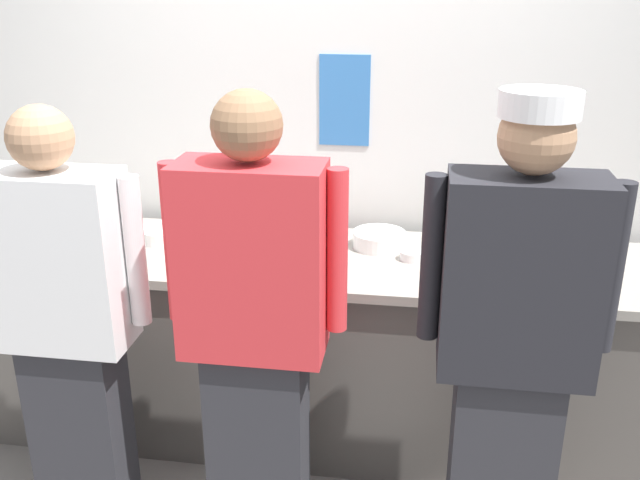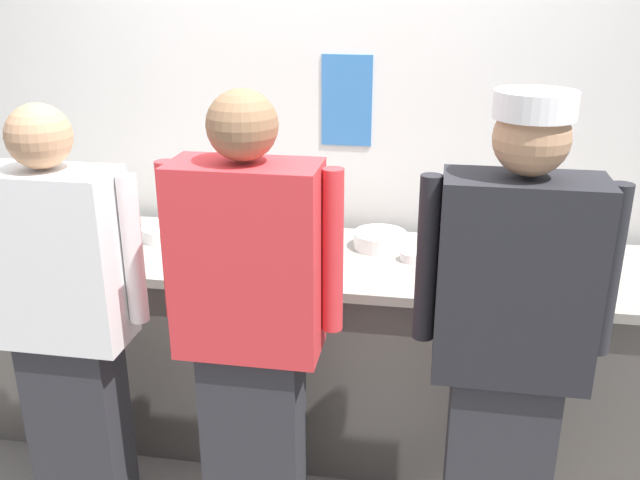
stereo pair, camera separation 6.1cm
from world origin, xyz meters
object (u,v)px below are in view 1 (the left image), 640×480
at_px(sheet_tray, 268,247).
at_px(ramekin_yellow_sauce, 34,240).
at_px(ramekin_green_sauce, 412,255).
at_px(plate_stack_front, 379,239).
at_px(squeeze_bottle_primary, 587,253).
at_px(chefs_knife, 98,235).
at_px(chef_near_left, 67,322).
at_px(chef_center, 254,328).
at_px(plate_stack_rear, 164,234).
at_px(mixing_bowl_steel, 479,246).
at_px(squeeze_bottle_secondary, 568,262).
at_px(chef_far_right, 514,342).

height_order(sheet_tray, ramekin_yellow_sauce, ramekin_yellow_sauce).
bearing_deg(ramekin_green_sauce, plate_stack_front, 138.92).
height_order(squeeze_bottle_primary, chefs_knife, squeeze_bottle_primary).
relative_size(chef_near_left, squeeze_bottle_primary, 8.13).
xyz_separation_m(chef_center, plate_stack_rear, (-0.62, 0.81, 0.02)).
relative_size(plate_stack_front, chefs_knife, 0.86).
relative_size(chef_near_left, mixing_bowl_steel, 4.31).
relative_size(chef_center, plate_stack_rear, 7.59).
height_order(chef_near_left, plate_stack_front, chef_near_left).
distance_m(chef_near_left, plate_stack_front, 1.36).
bearing_deg(chef_center, squeeze_bottle_primary, 29.22).
relative_size(sheet_tray, squeeze_bottle_secondary, 2.33).
height_order(chef_near_left, squeeze_bottle_secondary, chef_near_left).
relative_size(plate_stack_rear, sheet_tray, 0.52).
distance_m(plate_stack_rear, squeeze_bottle_primary, 1.84).
relative_size(sheet_tray, ramekin_yellow_sauce, 4.60).
bearing_deg(chef_center, chefs_knife, 139.36).
bearing_deg(mixing_bowl_steel, chefs_knife, 178.62).
bearing_deg(mixing_bowl_steel, chef_far_right, -85.31).
bearing_deg(chefs_knife, chef_far_right, -24.26).
xyz_separation_m(chef_center, chefs_knife, (-0.95, 0.81, -0.01)).
height_order(squeeze_bottle_primary, ramekin_yellow_sauce, squeeze_bottle_primary).
bearing_deg(chef_near_left, squeeze_bottle_primary, 19.37).
bearing_deg(mixing_bowl_steel, ramekin_yellow_sauce, -176.34).
bearing_deg(sheet_tray, ramekin_yellow_sauce, -173.65).
xyz_separation_m(chef_far_right, plate_stack_rear, (-1.48, 0.81, -0.00)).
bearing_deg(ramekin_green_sauce, chef_far_right, -64.85).
distance_m(ramekin_green_sauce, chefs_knife, 1.46).
xyz_separation_m(ramekin_green_sauce, chefs_knife, (-1.46, 0.08, -0.02)).
xyz_separation_m(chef_center, sheet_tray, (-0.12, 0.76, -0.00)).
relative_size(plate_stack_front, ramekin_green_sauce, 2.26).
bearing_deg(plate_stack_rear, ramekin_green_sauce, -3.62).
height_order(squeeze_bottle_primary, ramekin_green_sauce, squeeze_bottle_primary).
distance_m(chef_near_left, squeeze_bottle_primary, 2.02).
height_order(mixing_bowl_steel, ramekin_yellow_sauce, mixing_bowl_steel).
bearing_deg(mixing_bowl_steel, plate_stack_rear, 178.50).
xyz_separation_m(chef_near_left, ramekin_yellow_sauce, (-0.48, 0.64, 0.05)).
xyz_separation_m(chef_near_left, ramekin_green_sauce, (1.20, 0.73, 0.04)).
bearing_deg(ramekin_yellow_sauce, plate_stack_front, 8.22).
height_order(chef_near_left, chefs_knife, chef_near_left).
bearing_deg(chef_far_right, squeeze_bottle_primary, 62.46).
relative_size(plate_stack_rear, squeeze_bottle_secondary, 1.22).
distance_m(mixing_bowl_steel, ramekin_green_sauce, 0.29).
height_order(chef_center, plate_stack_rear, chef_center).
relative_size(mixing_bowl_steel, squeeze_bottle_secondary, 2.06).
distance_m(chef_far_right, chefs_knife, 1.98).
xyz_separation_m(sheet_tray, chefs_knife, (-0.83, 0.05, -0.01)).
height_order(plate_stack_rear, ramekin_yellow_sauce, plate_stack_rear).
bearing_deg(squeeze_bottle_secondary, squeeze_bottle_primary, 45.66).
relative_size(squeeze_bottle_primary, ramekin_yellow_sauce, 2.16).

